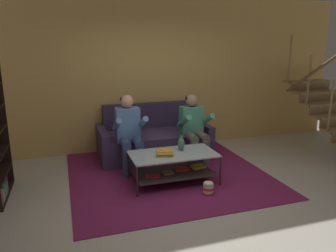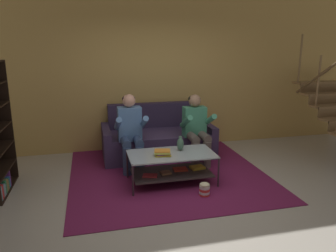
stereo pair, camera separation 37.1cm
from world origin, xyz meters
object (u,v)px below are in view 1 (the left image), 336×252
object	(u,v)px
vase	(181,144)
couch	(153,140)
coffee_table	(174,163)
book_stack	(165,153)
person_seated_right	(194,126)
popcorn_tub	(208,188)
person_seated_left	(129,130)

from	to	relation	value
vase	couch	bearing A→B (deg)	94.91
coffee_table	book_stack	size ratio (longest dim) A/B	4.81
person_seated_right	book_stack	size ratio (longest dim) A/B	4.52
couch	book_stack	size ratio (longest dim) A/B	7.60
coffee_table	vase	bearing A→B (deg)	33.89
couch	popcorn_tub	world-z (taller)	couch
person_seated_left	coffee_table	world-z (taller)	person_seated_left
person_seated_right	vase	xyz separation A→B (m)	(-0.45, -0.61, -0.09)
person_seated_left	coffee_table	bearing A→B (deg)	-54.76
person_seated_left	person_seated_right	xyz separation A→B (m)	(1.11, -0.00, -0.02)
couch	vase	size ratio (longest dim) A/B	9.06
person_seated_right	vase	size ratio (longest dim) A/B	5.39
couch	vase	distance (m)	1.22
coffee_table	vase	distance (m)	0.32
person_seated_right	popcorn_tub	bearing A→B (deg)	-103.07
couch	coffee_table	world-z (taller)	couch
person_seated_right	coffee_table	size ratio (longest dim) A/B	0.94
person_seated_right	coffee_table	bearing A→B (deg)	-130.45
couch	vase	xyz separation A→B (m)	(0.10, -1.19, 0.26)
coffee_table	person_seated_left	bearing A→B (deg)	125.24
person_seated_left	book_stack	world-z (taller)	person_seated_left
vase	book_stack	distance (m)	0.35
person_seated_left	popcorn_tub	size ratio (longest dim) A/B	6.43
coffee_table	popcorn_tub	size ratio (longest dim) A/B	6.59
person_seated_right	book_stack	xyz separation A→B (m)	(-0.76, -0.77, -0.15)
couch	book_stack	world-z (taller)	couch
vase	person_seated_left	bearing A→B (deg)	137.04
person_seated_left	popcorn_tub	distance (m)	1.60
vase	book_stack	world-z (taller)	vase
person_seated_right	popcorn_tub	world-z (taller)	person_seated_right
person_seated_left	vase	size ratio (longest dim) A/B	5.59
couch	coffee_table	bearing A→B (deg)	-92.24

